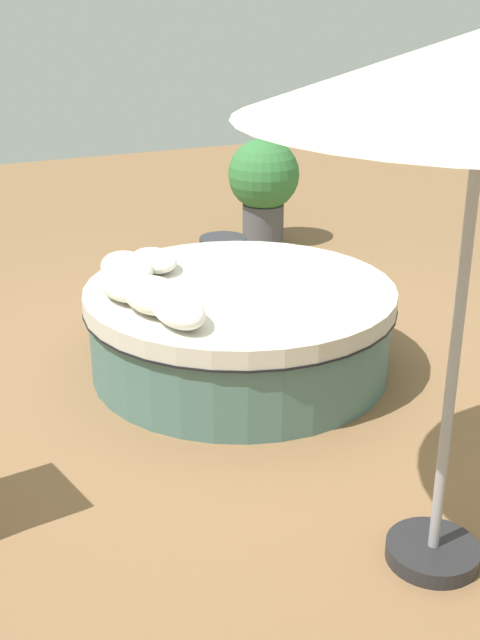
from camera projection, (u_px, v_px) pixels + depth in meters
name	position (u px, v px, depth m)	size (l,w,h in m)	color
ground_plane	(240.00, 368.00, 5.70)	(16.00, 16.00, 0.00)	olive
round_bed	(240.00, 327.00, 5.58)	(2.14, 2.14, 0.62)	#4C726B
throw_pillow_0	(153.00, 260.00, 5.74)	(0.45, 0.32, 0.15)	white
throw_pillow_1	(127.00, 268.00, 5.50)	(0.53, 0.34, 0.20)	white
throw_pillow_2	(127.00, 285.00, 5.23)	(0.53, 0.34, 0.18)	silver
throw_pillow_3	(153.00, 295.00, 5.03)	(0.54, 0.35, 0.19)	silver
throw_pillow_4	(178.00, 309.00, 4.83)	(0.54, 0.29, 0.19)	white
planter	(264.00, 183.00, 8.26)	(0.73, 0.73, 1.10)	#4C4C51
side_table	(223.00, 259.00, 7.35)	(0.43, 0.43, 0.40)	#333338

